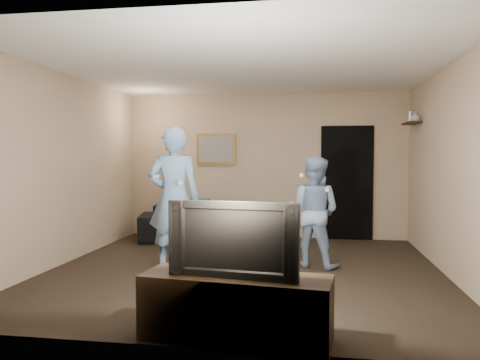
% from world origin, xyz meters
% --- Properties ---
extents(ground, '(5.00, 5.00, 0.00)m').
position_xyz_m(ground, '(0.00, 0.00, 0.00)').
color(ground, black).
rests_on(ground, ground).
extents(ceiling, '(5.00, 5.00, 0.04)m').
position_xyz_m(ceiling, '(0.00, 0.00, 2.60)').
color(ceiling, silver).
rests_on(ceiling, wall_back).
extents(wall_back, '(5.00, 0.04, 2.60)m').
position_xyz_m(wall_back, '(0.00, 2.50, 1.30)').
color(wall_back, tan).
rests_on(wall_back, ground).
extents(wall_front, '(5.00, 0.04, 2.60)m').
position_xyz_m(wall_front, '(0.00, -2.50, 1.30)').
color(wall_front, tan).
rests_on(wall_front, ground).
extents(wall_left, '(0.04, 5.00, 2.60)m').
position_xyz_m(wall_left, '(-2.50, 0.00, 1.30)').
color(wall_left, tan).
rests_on(wall_left, ground).
extents(wall_right, '(0.04, 5.00, 2.60)m').
position_xyz_m(wall_right, '(2.50, 0.00, 1.30)').
color(wall_right, tan).
rests_on(wall_right, ground).
extents(sofa, '(2.40, 1.36, 0.66)m').
position_xyz_m(sofa, '(-0.99, 2.04, 0.33)').
color(sofa, black).
rests_on(sofa, ground).
extents(throw_pillow, '(0.51, 0.22, 0.49)m').
position_xyz_m(throw_pillow, '(-1.18, 2.04, 0.48)').
color(throw_pillow, '#1B5148').
rests_on(throw_pillow, sofa).
extents(painting_frame, '(0.72, 0.05, 0.57)m').
position_xyz_m(painting_frame, '(-0.90, 2.48, 1.60)').
color(painting_frame, olive).
rests_on(painting_frame, wall_back).
extents(painting_canvas, '(0.62, 0.01, 0.47)m').
position_xyz_m(painting_canvas, '(-0.90, 2.45, 1.60)').
color(painting_canvas, slate).
rests_on(painting_canvas, painting_frame).
extents(doorway, '(0.90, 0.06, 2.00)m').
position_xyz_m(doorway, '(1.45, 2.47, 1.00)').
color(doorway, black).
rests_on(doorway, ground).
extents(light_switch, '(0.08, 0.02, 0.12)m').
position_xyz_m(light_switch, '(0.85, 2.48, 1.30)').
color(light_switch, silver).
rests_on(light_switch, wall_back).
extents(wall_shelf, '(0.20, 0.60, 0.03)m').
position_xyz_m(wall_shelf, '(2.39, 1.80, 1.99)').
color(wall_shelf, black).
rests_on(wall_shelf, wall_right).
extents(shelf_vase, '(0.16, 0.16, 0.14)m').
position_xyz_m(shelf_vase, '(2.39, 1.53, 2.08)').
color(shelf_vase, '#A2A3A7').
rests_on(shelf_vase, wall_shelf).
extents(shelf_figurine, '(0.06, 0.06, 0.18)m').
position_xyz_m(shelf_figurine, '(2.39, 1.89, 2.09)').
color(shelf_figurine, silver).
rests_on(shelf_figurine, wall_shelf).
extents(tv_console, '(1.57, 0.66, 0.54)m').
position_xyz_m(tv_console, '(0.27, -2.28, 0.25)').
color(tv_console, black).
rests_on(tv_console, ground).
extents(television, '(1.06, 0.26, 0.60)m').
position_xyz_m(television, '(0.27, -2.28, 0.82)').
color(television, black).
rests_on(television, tv_console).
extents(wii_player_left, '(0.74, 0.56, 1.85)m').
position_xyz_m(wii_player_left, '(-0.91, -0.12, 0.92)').
color(wii_player_left, '#7DAAD9').
rests_on(wii_player_left, ground).
extents(wii_player_right, '(0.86, 0.77, 1.47)m').
position_xyz_m(wii_player_right, '(0.88, 0.33, 0.73)').
color(wii_player_right, '#819DBC').
rests_on(wii_player_right, ground).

